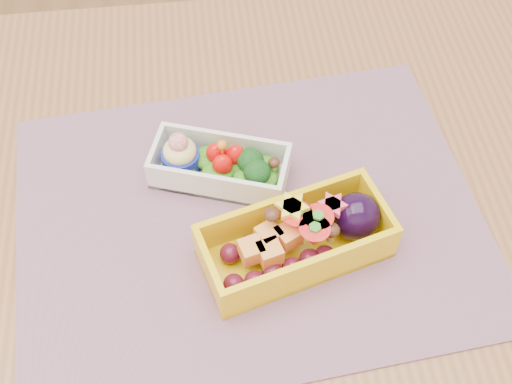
{
  "coord_description": "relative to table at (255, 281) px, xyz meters",
  "views": [
    {
      "loc": [
        -0.04,
        -0.37,
        1.34
      ],
      "look_at": [
        0.0,
        0.03,
        0.79
      ],
      "focal_mm": 45.99,
      "sensor_mm": 36.0,
      "label": 1
    }
  ],
  "objects": [
    {
      "name": "bento_white",
      "position": [
        -0.03,
        0.08,
        0.12
      ],
      "size": [
        0.16,
        0.11,
        0.06
      ],
      "rotation": [
        0.0,
        0.0,
        -0.33
      ],
      "color": "silver",
      "rests_on": "placemat"
    },
    {
      "name": "placemat",
      "position": [
        -0.0,
        0.02,
        0.1
      ],
      "size": [
        0.53,
        0.42,
        0.0
      ],
      "primitive_type": "cube",
      "rotation": [
        0.0,
        0.0,
        0.09
      ],
      "color": "#875D6C",
      "rests_on": "table"
    },
    {
      "name": "bento_yellow",
      "position": [
        0.04,
        -0.03,
        0.13
      ],
      "size": [
        0.21,
        0.13,
        0.06
      ],
      "rotation": [
        0.0,
        0.0,
        0.27
      ],
      "color": "yellow",
      "rests_on": "placemat"
    },
    {
      "name": "table",
      "position": [
        0.0,
        0.0,
        0.0
      ],
      "size": [
        1.2,
        0.8,
        0.75
      ],
      "color": "brown",
      "rests_on": "ground"
    }
  ]
}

